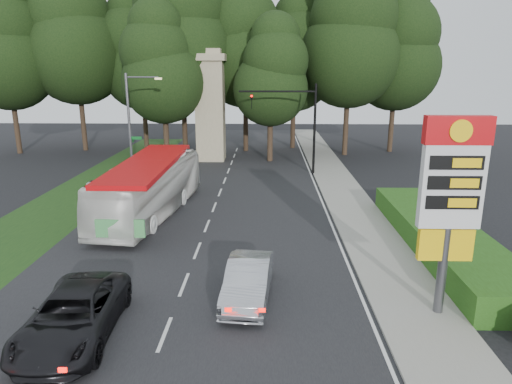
{
  "coord_description": "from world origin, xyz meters",
  "views": [
    {
      "loc": [
        3.25,
        -12.35,
        8.21
      ],
      "look_at": [
        2.69,
        10.05,
        2.2
      ],
      "focal_mm": 32.0,
      "sensor_mm": 36.0,
      "label": 1
    }
  ],
  "objects_px": {
    "transit_bus": "(150,188)",
    "suv_charcoal": "(74,315)",
    "monument": "(210,105)",
    "gas_station_pylon": "(451,191)",
    "traffic_signal_mast": "(298,116)",
    "streetlight_signs": "(132,122)",
    "sedan_silver": "(248,280)"
  },
  "relations": [
    {
      "from": "monument",
      "to": "gas_station_pylon",
      "type": "bearing_deg",
      "value": -68.2
    },
    {
      "from": "suv_charcoal",
      "to": "monument",
      "type": "bearing_deg",
      "value": 85.7
    },
    {
      "from": "sedan_silver",
      "to": "traffic_signal_mast",
      "type": "bearing_deg",
      "value": 86.16
    },
    {
      "from": "traffic_signal_mast",
      "to": "transit_bus",
      "type": "height_order",
      "value": "traffic_signal_mast"
    },
    {
      "from": "traffic_signal_mast",
      "to": "transit_bus",
      "type": "distance_m",
      "value": 14.69
    },
    {
      "from": "gas_station_pylon",
      "to": "streetlight_signs",
      "type": "xyz_separation_m",
      "value": [
        -16.19,
        20.01,
        -0.01
      ]
    },
    {
      "from": "gas_station_pylon",
      "to": "traffic_signal_mast",
      "type": "xyz_separation_m",
      "value": [
        -3.52,
        22.0,
        0.22
      ]
    },
    {
      "from": "gas_station_pylon",
      "to": "monument",
      "type": "relative_size",
      "value": 0.68
    },
    {
      "from": "monument",
      "to": "sedan_silver",
      "type": "height_order",
      "value": "monument"
    },
    {
      "from": "gas_station_pylon",
      "to": "traffic_signal_mast",
      "type": "distance_m",
      "value": 22.29
    },
    {
      "from": "monument",
      "to": "suv_charcoal",
      "type": "distance_m",
      "value": 30.01
    },
    {
      "from": "sedan_silver",
      "to": "suv_charcoal",
      "type": "bearing_deg",
      "value": -149.26
    },
    {
      "from": "streetlight_signs",
      "to": "transit_bus",
      "type": "distance_m",
      "value": 10.11
    },
    {
      "from": "streetlight_signs",
      "to": "suv_charcoal",
      "type": "distance_m",
      "value": 22.4
    },
    {
      "from": "traffic_signal_mast",
      "to": "suv_charcoal",
      "type": "bearing_deg",
      "value": -109.7
    },
    {
      "from": "suv_charcoal",
      "to": "streetlight_signs",
      "type": "bearing_deg",
      "value": 98.17
    },
    {
      "from": "monument",
      "to": "transit_bus",
      "type": "bearing_deg",
      "value": -95.03
    },
    {
      "from": "suv_charcoal",
      "to": "traffic_signal_mast",
      "type": "bearing_deg",
      "value": 67.55
    },
    {
      "from": "traffic_signal_mast",
      "to": "transit_bus",
      "type": "bearing_deg",
      "value": -129.73
    },
    {
      "from": "traffic_signal_mast",
      "to": "monument",
      "type": "bearing_deg",
      "value": 142.0
    },
    {
      "from": "monument",
      "to": "transit_bus",
      "type": "distance_m",
      "value": 17.47
    },
    {
      "from": "suv_charcoal",
      "to": "sedan_silver",
      "type": "bearing_deg",
      "value": 23.44
    },
    {
      "from": "traffic_signal_mast",
      "to": "streetlight_signs",
      "type": "height_order",
      "value": "streetlight_signs"
    },
    {
      "from": "gas_station_pylon",
      "to": "suv_charcoal",
      "type": "distance_m",
      "value": 12.67
    },
    {
      "from": "streetlight_signs",
      "to": "gas_station_pylon",
      "type": "bearing_deg",
      "value": -51.04
    },
    {
      "from": "gas_station_pylon",
      "to": "monument",
      "type": "distance_m",
      "value": 30.17
    },
    {
      "from": "gas_station_pylon",
      "to": "sedan_silver",
      "type": "distance_m",
      "value": 7.65
    },
    {
      "from": "traffic_signal_mast",
      "to": "suv_charcoal",
      "type": "height_order",
      "value": "traffic_signal_mast"
    },
    {
      "from": "streetlight_signs",
      "to": "sedan_silver",
      "type": "height_order",
      "value": "streetlight_signs"
    },
    {
      "from": "transit_bus",
      "to": "suv_charcoal",
      "type": "xyz_separation_m",
      "value": [
        0.7,
        -12.64,
        -0.85
      ]
    },
    {
      "from": "traffic_signal_mast",
      "to": "suv_charcoal",
      "type": "relative_size",
      "value": 1.32
    },
    {
      "from": "gas_station_pylon",
      "to": "suv_charcoal",
      "type": "height_order",
      "value": "gas_station_pylon"
    }
  ]
}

